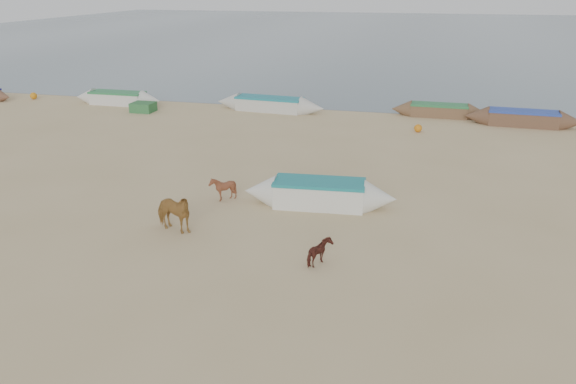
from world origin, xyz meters
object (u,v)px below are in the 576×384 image
(cow_adult, at_px, (173,212))
(calf_front, at_px, (223,188))
(calf_right, at_px, (320,253))
(near_canoe, at_px, (319,194))

(cow_adult, height_order, calf_front, cow_adult)
(calf_right, bearing_deg, cow_adult, 76.83)
(cow_adult, relative_size, calf_right, 2.05)
(cow_adult, bearing_deg, calf_right, -85.66)
(calf_front, height_order, calf_right, calf_front)
(cow_adult, height_order, calf_right, cow_adult)
(calf_front, distance_m, calf_right, 6.32)
(near_canoe, bearing_deg, calf_right, -83.17)
(near_canoe, bearing_deg, calf_front, -179.82)
(calf_right, xyz_separation_m, near_canoe, (-0.95, 4.59, 0.10))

